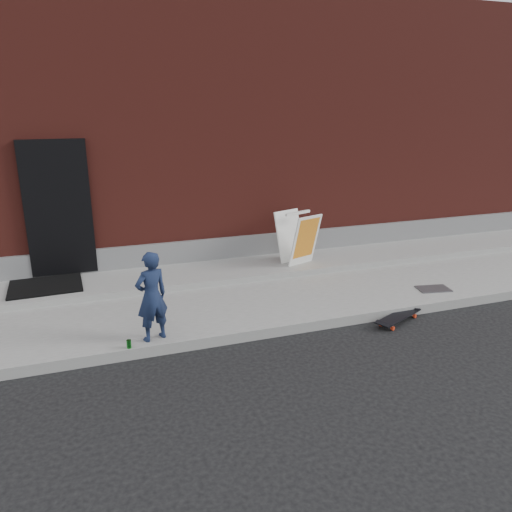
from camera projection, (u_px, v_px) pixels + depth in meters
name	position (u px, v px, depth m)	size (l,w,h in m)	color
ground	(267.00, 339.00, 6.80)	(80.00, 80.00, 0.00)	black
sidewalk	(235.00, 295.00, 8.13)	(20.00, 3.00, 0.15)	gray
apron	(221.00, 271.00, 8.90)	(20.00, 1.20, 0.10)	gray
building	(170.00, 127.00, 12.37)	(20.00, 8.10, 5.00)	maroon
child	(152.00, 297.00, 6.29)	(0.43, 0.28, 1.18)	#182343
skateboard	(398.00, 317.00, 7.29)	(0.90, 0.58, 0.10)	red
pizza_sign	(298.00, 238.00, 9.07)	(0.77, 0.83, 0.95)	white
soda_can	(129.00, 344.00, 6.21)	(0.06, 0.06, 0.11)	#197D21
doormat	(46.00, 286.00, 8.00)	(1.10, 0.89, 0.03)	black
utility_plate	(433.00, 289.00, 8.17)	(0.52, 0.33, 0.02)	#56575B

